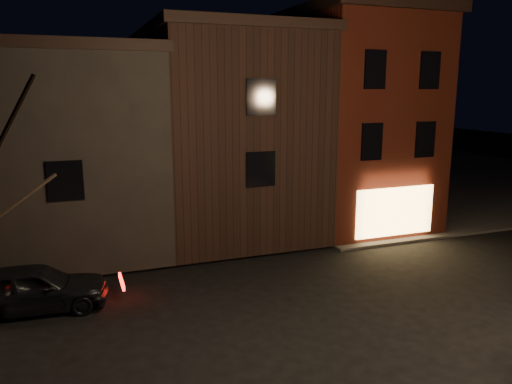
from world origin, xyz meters
TOP-DOWN VIEW (x-y plane):
  - ground at (0.00, 0.00)m, footprint 120.00×120.00m
  - sidewalk_far_right at (20.00, 20.00)m, footprint 30.00×30.00m
  - corner_building at (8.00, 9.47)m, footprint 6.50×8.50m
  - row_building_a at (1.50, 10.50)m, footprint 7.30×10.30m
  - row_building_b at (-5.75, 10.50)m, footprint 7.80×10.30m
  - parked_car_a at (-6.90, 3.36)m, footprint 4.58×2.12m

SIDE VIEW (x-z plane):
  - ground at x=0.00m, z-range 0.00..0.00m
  - sidewalk_far_right at x=20.00m, z-range 0.00..0.12m
  - parked_car_a at x=-6.90m, z-range 0.00..1.52m
  - row_building_b at x=-5.75m, z-range 0.13..8.53m
  - row_building_a at x=1.50m, z-range 0.13..9.53m
  - corner_building at x=8.00m, z-range 0.15..10.65m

